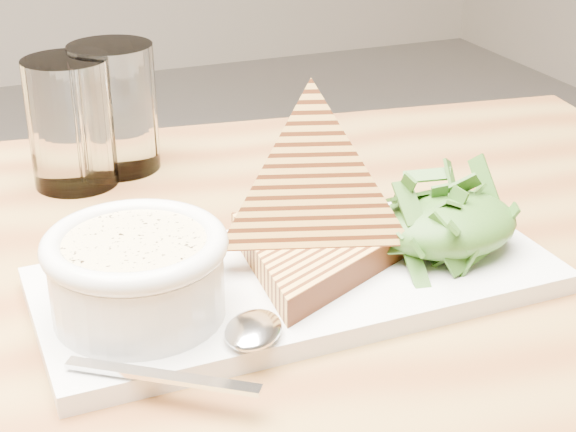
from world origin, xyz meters
name	(u,v)px	position (x,y,z in m)	size (l,w,h in m)	color
table_top	(118,332)	(0.14, -0.21, 0.75)	(1.10, 0.73, 0.04)	olive
table_leg_br	(449,378)	(0.64, 0.10, 0.36)	(0.06, 0.06, 0.73)	olive
platter	(298,280)	(0.27, -0.24, 0.78)	(0.37, 0.17, 0.01)	white
soup_bowl	(138,284)	(0.15, -0.25, 0.81)	(0.11, 0.11, 0.04)	white
soup	(135,247)	(0.15, -0.25, 0.83)	(0.10, 0.10, 0.01)	beige
bowl_rim	(135,244)	(0.15, -0.25, 0.84)	(0.12, 0.12, 0.01)	white
sandwich_flat	(311,257)	(0.28, -0.24, 0.79)	(0.16, 0.16, 0.02)	gold
sandwich_lean	(313,192)	(0.29, -0.22, 0.84)	(0.16, 0.16, 0.09)	gold
salad_base	(447,224)	(0.39, -0.25, 0.80)	(0.11, 0.09, 0.04)	#173712
arugula_pile	(447,216)	(0.39, -0.25, 0.81)	(0.11, 0.10, 0.05)	#447223
spoon_bowl	(253,330)	(0.21, -0.31, 0.79)	(0.04, 0.05, 0.01)	silver
spoon_handle	(162,376)	(0.15, -0.33, 0.79)	(0.12, 0.01, 0.00)	silver
glass_near	(71,123)	(0.16, 0.02, 0.83)	(0.08, 0.08, 0.12)	white
glass_far	(115,108)	(0.20, 0.04, 0.83)	(0.08, 0.08, 0.12)	white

